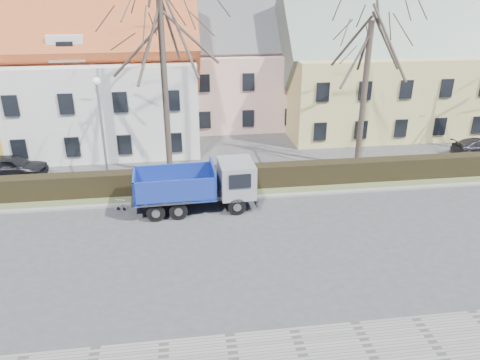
{
  "coord_description": "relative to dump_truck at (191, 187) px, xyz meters",
  "views": [
    {
      "loc": [
        -1.36,
        -18.48,
        11.23
      ],
      "look_at": [
        1.67,
        3.54,
        1.6
      ],
      "focal_mm": 35.0,
      "sensor_mm": 36.0,
      "label": 1
    }
  ],
  "objects": [
    {
      "name": "tree_1",
      "position": [
        -1.12,
        4.8,
        5.02
      ],
      "size": [
        9.2,
        9.2,
        12.65
      ],
      "primitive_type": null,
      "color": "#3E332B",
      "rests_on": "ground"
    },
    {
      "name": "parked_car_b",
      "position": [
        19.99,
        5.83,
        -0.77
      ],
      "size": [
        3.85,
        1.87,
        1.08
      ],
      "primitive_type": "imported",
      "rotation": [
        0.0,
        0.0,
        1.67
      ],
      "color": "black",
      "rests_on": "ground"
    },
    {
      "name": "building_yellow",
      "position": [
        16.88,
        13.3,
        2.94
      ],
      "size": [
        18.8,
        10.8,
        8.5
      ],
      "primitive_type": null,
      "color": "#D3C174",
      "rests_on": "ground"
    },
    {
      "name": "cart_frame",
      "position": [
        -3.89,
        0.44,
        -0.96
      ],
      "size": [
        0.86,
        0.63,
        0.7
      ],
      "primitive_type": null,
      "rotation": [
        0.0,
        0.0,
        -0.29
      ],
      "color": "silver",
      "rests_on": "ground"
    },
    {
      "name": "hedge",
      "position": [
        0.88,
        2.3,
        -0.66
      ],
      "size": [
        60.0,
        0.9,
        1.3
      ],
      "primitive_type": "cube",
      "color": "black",
      "rests_on": "ground"
    },
    {
      "name": "building_white",
      "position": [
        -12.12,
        12.3,
        3.44
      ],
      "size": [
        26.8,
        10.8,
        9.5
      ],
      "primitive_type": null,
      "color": "silver",
      "rests_on": "ground"
    },
    {
      "name": "tree_2",
      "position": [
        10.88,
        4.8,
        4.19
      ],
      "size": [
        8.0,
        8.0,
        11.0
      ],
      "primitive_type": null,
      "color": "#3E332B",
      "rests_on": "ground"
    },
    {
      "name": "grass_strip",
      "position": [
        0.88,
        2.5,
        -1.26
      ],
      "size": [
        80.0,
        3.0,
        0.1
      ],
      "primitive_type": "cube",
      "color": "#4E5D34",
      "rests_on": "ground"
    },
    {
      "name": "curb_far",
      "position": [
        0.88,
        0.9,
        -1.25
      ],
      "size": [
        80.0,
        0.3,
        0.12
      ],
      "primitive_type": "cube",
      "color": "gray",
      "rests_on": "ground"
    },
    {
      "name": "ground",
      "position": [
        0.88,
        -3.7,
        -1.31
      ],
      "size": [
        120.0,
        120.0,
        0.0
      ],
      "primitive_type": "plane",
      "color": "#3B3B3D"
    },
    {
      "name": "parked_car_a",
      "position": [
        -10.64,
        5.8,
        -0.6
      ],
      "size": [
        4.23,
        1.87,
        1.41
      ],
      "primitive_type": "imported",
      "rotation": [
        0.0,
        0.0,
        1.52
      ],
      "color": "black",
      "rests_on": "ground"
    },
    {
      "name": "streetlight",
      "position": [
        -4.64,
        3.3,
        1.95
      ],
      "size": [
        0.51,
        0.51,
        6.52
      ],
      "primitive_type": null,
      "color": "gray",
      "rests_on": "ground"
    },
    {
      "name": "dump_truck",
      "position": [
        0.0,
        0.0,
        0.0
      ],
      "size": [
        6.61,
        2.66,
        2.61
      ],
      "primitive_type": null,
      "rotation": [
        0.0,
        0.0,
        0.04
      ],
      "color": "navy",
      "rests_on": "ground"
    },
    {
      "name": "building_pink",
      "position": [
        4.88,
        16.3,
        2.69
      ],
      "size": [
        10.8,
        8.8,
        8.0
      ],
      "primitive_type": null,
      "color": "#D9A899",
      "rests_on": "ground"
    }
  ]
}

